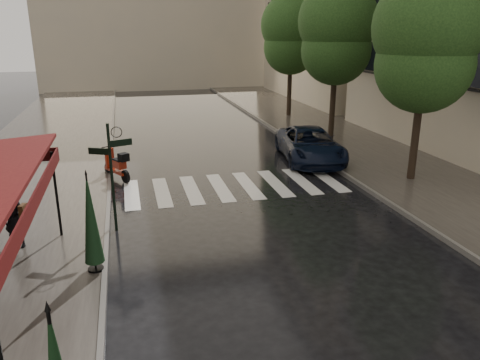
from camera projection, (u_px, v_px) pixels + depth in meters
name	position (u px, v px, depth m)	size (l,w,h in m)	color
ground	(169.00, 276.00, 10.90)	(120.00, 120.00, 0.00)	black
sidewalk_near	(41.00, 156.00, 20.94)	(6.00, 60.00, 0.12)	#38332D
sidewalk_far	(344.00, 139.00, 24.31)	(5.50, 60.00, 0.12)	#38332D
curb_near	(112.00, 152.00, 21.63)	(0.12, 60.00, 0.16)	#595651
curb_far	(293.00, 141.00, 23.67)	(0.12, 60.00, 0.16)	#595651
crosswalk	(234.00, 186.00, 17.12)	(7.85, 3.20, 0.01)	silver
signpost	(111.00, 169.00, 12.84)	(1.17, 0.29, 3.10)	black
tree_near	(427.00, 34.00, 16.08)	(3.80, 3.80, 7.99)	black
tree_mid	(337.00, 27.00, 22.44)	(3.80, 3.80, 8.34)	black
tree_far	(291.00, 30.00, 28.99)	(3.80, 3.80, 8.16)	black
pedestrian_with_umbrella	(10.00, 189.00, 11.63)	(1.10, 1.11, 2.38)	black
scooter	(117.00, 166.00, 17.76)	(1.03, 1.63, 1.19)	black
parked_car	(310.00, 145.00, 20.33)	(2.33, 5.05, 1.40)	black
parasol_back	(91.00, 219.00, 10.55)	(0.45, 0.45, 2.39)	black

